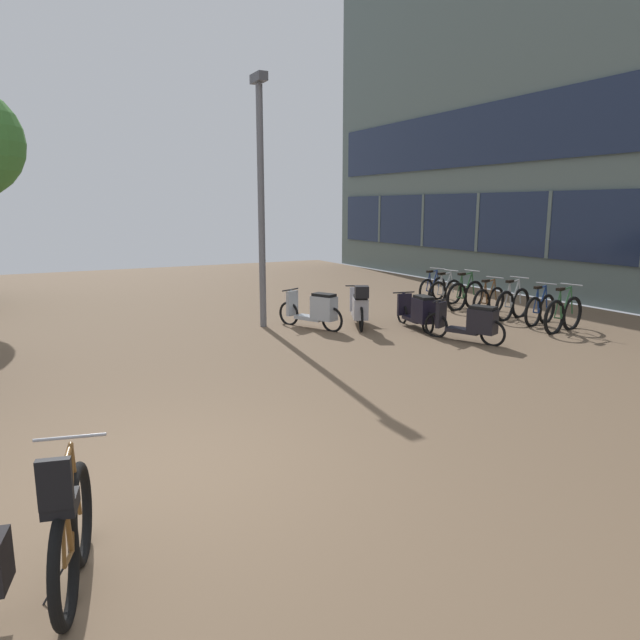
% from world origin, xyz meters
% --- Properties ---
extents(ground, '(21.00, 40.00, 0.13)m').
position_xyz_m(ground, '(1.43, 0.00, -0.02)').
color(ground, '#33292F').
extents(bicycle_foreground, '(0.80, 1.41, 1.13)m').
position_xyz_m(bicycle_foreground, '(-0.99, -1.36, 0.40)').
color(bicycle_foreground, black).
rests_on(bicycle_foreground, ground).
extents(bicycle_rack_00, '(1.44, 0.48, 1.02)m').
position_xyz_m(bicycle_rack_00, '(8.91, 2.91, 0.36)').
color(bicycle_rack_00, black).
rests_on(bicycle_rack_00, ground).
extents(bicycle_rack_01, '(1.25, 0.47, 0.94)m').
position_xyz_m(bicycle_rack_01, '(9.07, 3.67, 0.33)').
color(bicycle_rack_01, black).
rests_on(bicycle_rack_01, ground).
extents(bicycle_rack_02, '(1.37, 0.47, 1.00)m').
position_xyz_m(bicycle_rack_02, '(9.02, 4.42, 0.35)').
color(bicycle_rack_02, black).
rests_on(bicycle_rack_02, ground).
extents(bicycle_rack_03, '(1.28, 0.47, 0.92)m').
position_xyz_m(bicycle_rack_03, '(9.00, 5.18, 0.33)').
color(bicycle_rack_03, black).
rests_on(bicycle_rack_03, ground).
extents(bicycle_rack_04, '(1.40, 0.48, 1.02)m').
position_xyz_m(bicycle_rack_04, '(8.94, 5.94, 0.36)').
color(bicycle_rack_04, black).
rests_on(bicycle_rack_04, ground).
extents(bicycle_rack_05, '(1.31, 0.48, 0.95)m').
position_xyz_m(bicycle_rack_05, '(8.91, 6.70, 0.33)').
color(bicycle_rack_05, black).
rests_on(bicycle_rack_05, ground).
extents(bicycle_rack_06, '(1.24, 0.52, 0.92)m').
position_xyz_m(bicycle_rack_06, '(9.09, 7.46, 0.33)').
color(bicycle_rack_06, black).
rests_on(bicycle_rack_06, ground).
extents(scooter_near, '(0.96, 1.59, 0.99)m').
position_xyz_m(scooter_near, '(5.37, 5.26, 0.45)').
color(scooter_near, black).
rests_on(scooter_near, ground).
extents(scooter_mid, '(0.88, 1.59, 0.83)m').
position_xyz_m(scooter_mid, '(4.45, 5.54, 0.42)').
color(scooter_mid, black).
rests_on(scooter_mid, ground).
extents(scooter_far, '(0.85, 1.58, 0.79)m').
position_xyz_m(scooter_far, '(6.53, 3.04, 0.39)').
color(scooter_far, black).
rests_on(scooter_far, ground).
extents(scooter_extra, '(0.60, 1.65, 0.78)m').
position_xyz_m(scooter_extra, '(6.34, 4.46, 0.40)').
color(scooter_extra, black).
rests_on(scooter_extra, ground).
extents(lamp_post, '(0.20, 0.52, 5.22)m').
position_xyz_m(lamp_post, '(3.55, 6.30, 2.92)').
color(lamp_post, slate).
rests_on(lamp_post, ground).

